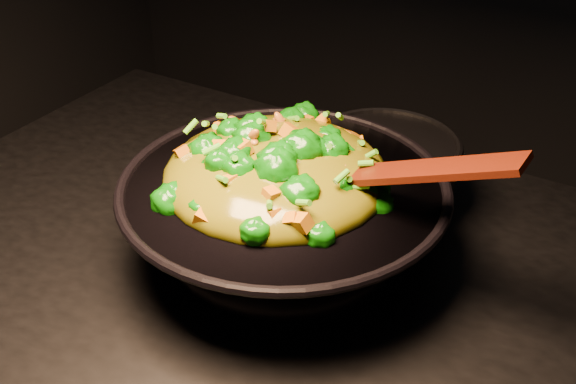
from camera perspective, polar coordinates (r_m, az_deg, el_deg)
The scene contains 4 objects.
wok at distance 0.89m, azimuth -0.33°, elevation -2.42°, with size 0.39×0.39×0.11m, color black, non-canonical shape.
stir_fry at distance 0.84m, azimuth -1.00°, elevation 3.71°, with size 0.27×0.27×0.09m, color #0D5D06, non-canonical shape.
spatula at distance 0.80m, azimuth 8.25°, elevation 1.52°, with size 0.30×0.04×0.01m, color #3B1306.
back_pot at distance 0.99m, azimuth 7.53°, elevation 1.28°, with size 0.19×0.19×0.11m, color black.
Camera 1 is at (0.34, -0.53, 1.47)m, focal length 45.00 mm.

